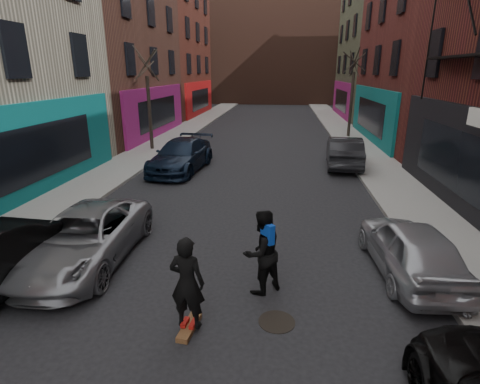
% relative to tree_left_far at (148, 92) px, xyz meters
% --- Properties ---
extents(sidewalk_left, '(2.50, 84.00, 0.13)m').
position_rel_tree_left_far_xyz_m(sidewalk_left, '(-0.05, 12.00, -3.31)').
color(sidewalk_left, gray).
rests_on(sidewalk_left, ground).
extents(sidewalk_right, '(2.50, 84.00, 0.13)m').
position_rel_tree_left_far_xyz_m(sidewalk_right, '(12.45, 12.00, -3.31)').
color(sidewalk_right, gray).
rests_on(sidewalk_right, ground).
extents(building_far, '(40.00, 10.00, 14.00)m').
position_rel_tree_left_far_xyz_m(building_far, '(6.20, 38.00, 3.62)').
color(building_far, '#47281E').
rests_on(building_far, ground).
extents(tree_left_far, '(2.00, 2.00, 6.50)m').
position_rel_tree_left_far_xyz_m(tree_left_far, '(0.00, 0.00, 0.00)').
color(tree_left_far, black).
rests_on(tree_left_far, sidewalk_left).
extents(tree_right_far, '(2.00, 2.00, 6.80)m').
position_rel_tree_left_far_xyz_m(tree_right_far, '(12.40, 6.00, 0.15)').
color(tree_right_far, black).
rests_on(tree_right_far, sidewalk_right).
extents(parked_left_far, '(2.29, 4.76, 1.31)m').
position_rel_tree_left_far_xyz_m(parked_left_far, '(3.00, -13.47, -2.73)').
color(parked_left_far, gray).
rests_on(parked_left_far, ground).
extents(parked_left_end, '(2.50, 5.21, 1.46)m').
position_rel_tree_left_far_xyz_m(parked_left_end, '(3.00, -4.40, -2.65)').
color(parked_left_end, black).
rests_on(parked_left_end, ground).
extents(parked_right_far, '(1.82, 3.98, 1.32)m').
position_rel_tree_left_far_xyz_m(parked_right_far, '(10.80, -13.17, -2.72)').
color(parked_right_far, '#9C9EA5').
rests_on(parked_right_far, ground).
extents(parked_right_end, '(1.91, 4.62, 1.49)m').
position_rel_tree_left_far_xyz_m(parked_right_end, '(10.80, -2.69, -2.64)').
color(parked_right_end, black).
rests_on(parked_right_end, ground).
extents(skateboard, '(0.31, 0.82, 0.10)m').
position_rel_tree_left_far_xyz_m(skateboard, '(6.19, -15.74, -3.33)').
color(skateboard, brown).
rests_on(skateboard, ground).
extents(skateboarder, '(0.69, 0.49, 1.76)m').
position_rel_tree_left_far_xyz_m(skateboarder, '(6.19, -15.74, -2.40)').
color(skateboarder, black).
rests_on(skateboarder, skateboard).
extents(pedestrian, '(1.14, 1.12, 1.85)m').
position_rel_tree_left_far_xyz_m(pedestrian, '(7.42, -14.30, -2.45)').
color(pedestrian, black).
rests_on(pedestrian, ground).
extents(manhole, '(0.87, 0.87, 0.01)m').
position_rel_tree_left_far_xyz_m(manhole, '(7.79, -15.34, -3.37)').
color(manhole, black).
rests_on(manhole, ground).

